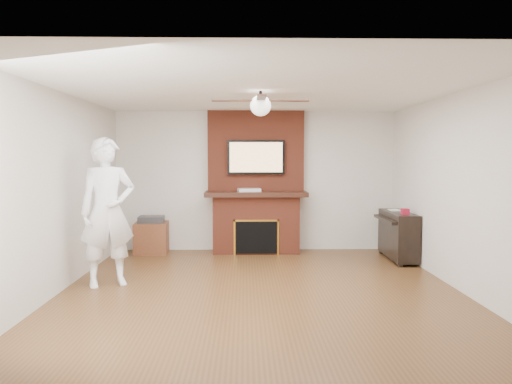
{
  "coord_description": "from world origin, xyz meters",
  "views": [
    {
      "loc": [
        -0.2,
        -6.24,
        1.68
      ],
      "look_at": [
        -0.04,
        0.9,
        1.18
      ],
      "focal_mm": 35.0,
      "sensor_mm": 36.0,
      "label": 1
    }
  ],
  "objects_px": {
    "side_table": "(152,236)",
    "fireplace": "(256,196)",
    "piano": "(398,234)",
    "person": "(108,212)"
  },
  "relations": [
    {
      "from": "fireplace",
      "to": "side_table",
      "type": "relative_size",
      "value": 3.86
    },
    {
      "from": "person",
      "to": "side_table",
      "type": "xyz_separation_m",
      "value": [
        0.14,
        2.24,
        -0.67
      ]
    },
    {
      "from": "fireplace",
      "to": "piano",
      "type": "bearing_deg",
      "value": -18.12
    },
    {
      "from": "person",
      "to": "side_table",
      "type": "relative_size",
      "value": 3.0
    },
    {
      "from": "fireplace",
      "to": "person",
      "type": "xyz_separation_m",
      "value": [
        -1.98,
        -2.3,
        -0.02
      ]
    },
    {
      "from": "fireplace",
      "to": "side_table",
      "type": "distance_m",
      "value": 1.97
    },
    {
      "from": "fireplace",
      "to": "piano",
      "type": "relative_size",
      "value": 2.07
    },
    {
      "from": "side_table",
      "to": "fireplace",
      "type": "bearing_deg",
      "value": -0.64
    },
    {
      "from": "person",
      "to": "piano",
      "type": "xyz_separation_m",
      "value": [
        4.29,
        1.55,
        -0.55
      ]
    },
    {
      "from": "person",
      "to": "side_table",
      "type": "bearing_deg",
      "value": 59.09
    }
  ]
}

